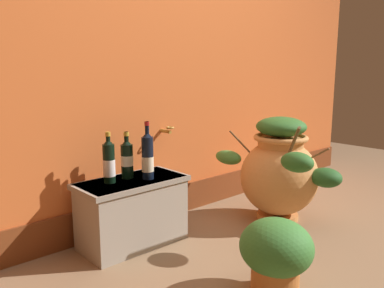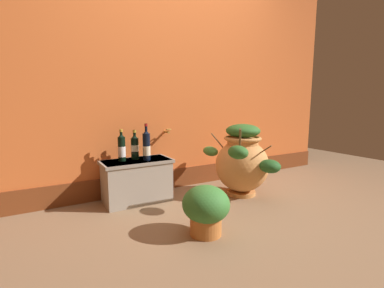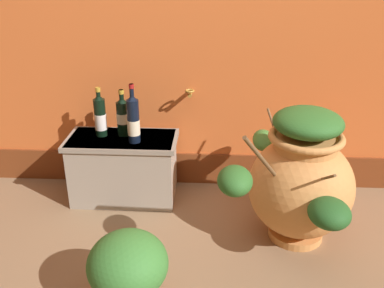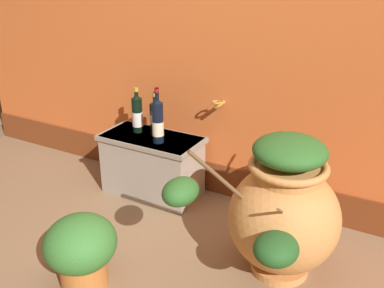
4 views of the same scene
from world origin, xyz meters
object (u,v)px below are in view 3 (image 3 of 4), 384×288
at_px(wine_bottle_left, 133,119).
at_px(wine_bottle_right, 123,115).
at_px(wine_bottle_middle, 100,116).
at_px(potted_shrub, 128,270).
at_px(terracotta_urn, 300,179).

xyz_separation_m(wine_bottle_left, wine_bottle_right, (-0.08, 0.10, -0.01)).
relative_size(wine_bottle_middle, potted_shrub, 0.81).
bearing_deg(wine_bottle_right, terracotta_urn, -22.32).
height_order(wine_bottle_middle, potted_shrub, wine_bottle_middle).
xyz_separation_m(wine_bottle_middle, potted_shrub, (0.32, -0.93, -0.33)).
distance_m(wine_bottle_left, wine_bottle_middle, 0.23).
xyz_separation_m(terracotta_urn, potted_shrub, (-0.78, -0.54, -0.15)).
bearing_deg(terracotta_urn, wine_bottle_left, 161.25).
height_order(terracotta_urn, wine_bottle_right, terracotta_urn).
xyz_separation_m(wine_bottle_left, potted_shrub, (0.11, -0.85, -0.34)).
distance_m(terracotta_urn, wine_bottle_left, 0.96).
bearing_deg(wine_bottle_middle, potted_shrub, -70.88).
distance_m(wine_bottle_middle, wine_bottle_right, 0.13).
relative_size(wine_bottle_left, wine_bottle_middle, 1.17).
relative_size(terracotta_urn, potted_shrub, 2.50).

